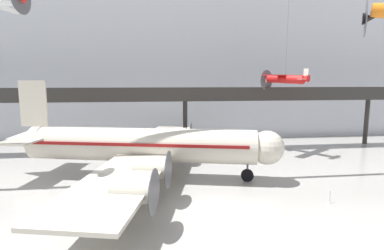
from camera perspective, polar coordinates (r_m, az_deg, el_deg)
name	(u,v)px	position (r m, az deg, el deg)	size (l,w,h in m)	color
ground_plane	(213,211)	(25.26, 4.11, -15.96)	(260.00, 260.00, 0.00)	#9E9B96
hangar_back_wall	(180,60)	(54.28, -2.30, 12.28)	(140.00, 3.00, 28.15)	silver
mezzanine_walkway	(186,98)	(44.57, -1.20, 5.11)	(110.00, 3.20, 9.49)	#2D2B28
airliner_silver_main	(140,145)	(32.50, -9.87, -3.82)	(30.26, 34.95, 10.47)	beige
suspended_plane_red_highwing	(285,79)	(44.23, 17.34, 8.41)	(7.62, 7.01, 12.94)	red
stanchion_barrier	(330,199)	(29.05, 24.76, -12.71)	(0.36, 0.36, 1.08)	#B2B5BA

